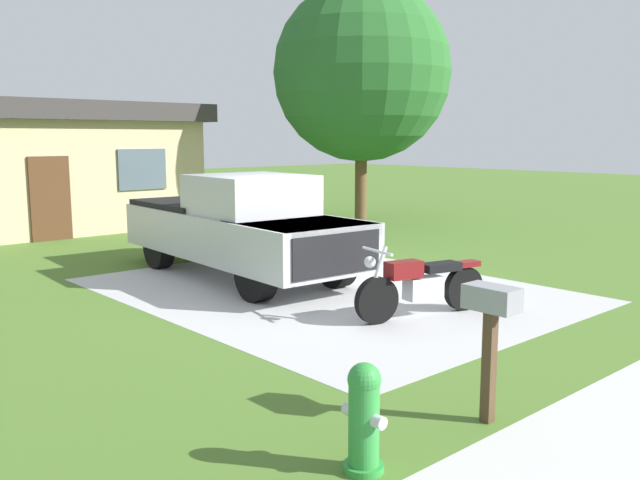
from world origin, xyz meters
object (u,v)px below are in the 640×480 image
at_px(shade_tree, 362,72).
at_px(neighbor_house, 15,166).
at_px(mailbox, 491,317).
at_px(motorcycle, 421,285).
at_px(fire_hydrant, 364,419).
at_px(pickup_truck, 238,225).

bearing_deg(shade_tree, neighbor_house, 150.07).
height_order(mailbox, shade_tree, shade_tree).
bearing_deg(neighbor_house, shade_tree, -29.93).
bearing_deg(motorcycle, fire_hydrant, -145.56).
bearing_deg(neighbor_house, fire_hydrant, -99.33).
xyz_separation_m(mailbox, shade_tree, (9.68, 11.22, 3.50)).
height_order(pickup_truck, shade_tree, shade_tree).
bearing_deg(pickup_truck, motorcycle, -86.14).
height_order(fire_hydrant, mailbox, mailbox).
xyz_separation_m(fire_hydrant, mailbox, (1.50, -0.10, 0.55)).
relative_size(motorcycle, mailbox, 1.73).
xyz_separation_m(pickup_truck, mailbox, (-2.08, -6.87, 0.03)).
relative_size(mailbox, shade_tree, 0.18).
relative_size(motorcycle, shade_tree, 0.31).
bearing_deg(fire_hydrant, shade_tree, 44.85).
bearing_deg(mailbox, motorcycle, 49.32).
bearing_deg(shade_tree, mailbox, -130.78).
distance_m(shade_tree, neighbor_house, 10.22).
relative_size(motorcycle, fire_hydrant, 2.51).
xyz_separation_m(motorcycle, pickup_truck, (-0.28, 4.13, 0.48)).
bearing_deg(pickup_truck, neighbor_house, 95.82).
xyz_separation_m(mailbox, neighbor_house, (1.14, 16.14, 0.81)).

